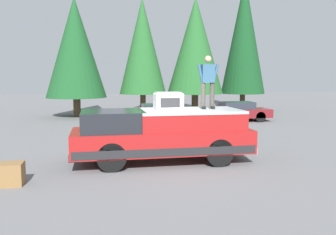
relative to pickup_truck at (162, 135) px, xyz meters
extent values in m
plane|color=slate|center=(-0.02, -0.24, -0.87)|extent=(90.00, 90.00, 0.00)
cube|color=maroon|center=(0.00, 0.01, -0.17)|extent=(2.00, 5.50, 0.70)
cube|color=#232326|center=(0.00, 0.01, -0.37)|extent=(2.01, 5.39, 0.24)
cube|color=black|center=(0.00, 1.52, 0.48)|extent=(1.84, 1.87, 0.60)
cube|color=maroon|center=(0.00, -0.87, 0.44)|extent=(1.92, 3.19, 0.52)
cube|color=#B7BABF|center=(0.00, -0.87, 0.74)|extent=(1.94, 3.19, 0.08)
cube|color=#232326|center=(0.00, 2.70, -0.44)|extent=(1.96, 0.16, 0.20)
cube|color=#B2B5BA|center=(0.00, -2.68, -0.44)|extent=(1.96, 0.16, 0.20)
cylinder|color=black|center=(-0.85, 1.60, -0.45)|extent=(0.30, 0.84, 0.84)
cylinder|color=black|center=(0.85, 1.60, -0.45)|extent=(0.30, 0.84, 0.84)
cylinder|color=black|center=(-0.85, -1.59, -0.45)|extent=(0.30, 0.84, 0.84)
cylinder|color=black|center=(0.85, -1.59, -0.45)|extent=(0.30, 0.84, 0.84)
cube|color=silver|center=(-0.19, -0.16, 1.04)|extent=(0.64, 0.84, 0.52)
cube|color=#2D2D30|center=(-0.51, -0.16, 1.04)|extent=(0.01, 0.59, 0.29)
cube|color=#99999E|center=(-0.19, -0.16, 1.32)|extent=(0.58, 0.76, 0.04)
cylinder|color=#423D38|center=(0.13, -1.67, 1.20)|extent=(0.15, 0.15, 0.84)
cube|color=black|center=(0.09, -1.67, 0.82)|extent=(0.26, 0.11, 0.08)
cylinder|color=#423D38|center=(0.13, -1.37, 1.20)|extent=(0.15, 0.15, 0.84)
cube|color=black|center=(0.09, -1.37, 0.82)|extent=(0.26, 0.11, 0.08)
cube|color=#335B7A|center=(0.13, -1.52, 1.91)|extent=(0.24, 0.40, 0.58)
sphere|color=tan|center=(0.13, -1.52, 2.36)|extent=(0.22, 0.22, 0.22)
cylinder|color=#335B7A|center=(0.10, -1.76, 1.91)|extent=(0.09, 0.23, 0.58)
cylinder|color=#335B7A|center=(0.10, -1.27, 1.91)|extent=(0.09, 0.23, 0.58)
cube|color=maroon|center=(9.31, -6.13, -0.38)|extent=(1.64, 4.10, 0.50)
cube|color=#282D38|center=(9.31, -6.23, 0.08)|extent=(1.31, 1.89, 0.42)
cylinder|color=black|center=(8.59, -4.86, -0.56)|extent=(0.20, 0.62, 0.62)
cylinder|color=black|center=(10.03, -4.86, -0.56)|extent=(0.20, 0.62, 0.62)
cylinder|color=black|center=(8.59, -7.40, -0.56)|extent=(0.20, 0.62, 0.62)
cylinder|color=black|center=(10.03, -7.40, -0.56)|extent=(0.20, 0.62, 0.62)
cube|color=white|center=(8.60, -1.31, -0.38)|extent=(1.64, 4.10, 0.50)
cube|color=#282D38|center=(8.60, -1.41, 0.08)|extent=(1.31, 1.89, 0.42)
cylinder|color=black|center=(7.88, -0.03, -0.56)|extent=(0.20, 0.62, 0.62)
cylinder|color=black|center=(9.32, -0.03, -0.56)|extent=(0.20, 0.62, 0.62)
cylinder|color=black|center=(7.88, -2.58, -0.56)|extent=(0.20, 0.62, 0.62)
cylinder|color=black|center=(9.32, -2.58, -0.56)|extent=(0.20, 0.62, 0.62)
cube|color=olive|center=(-1.67, 4.09, -0.59)|extent=(0.56, 0.56, 0.56)
cylinder|color=#4C3826|center=(15.61, -9.20, -0.21)|extent=(0.40, 0.40, 1.33)
cone|color=#14421E|center=(15.61, -9.20, 4.89)|extent=(3.36, 3.36, 8.87)
cylinder|color=#4C3826|center=(14.11, -4.93, -0.15)|extent=(0.48, 0.48, 1.44)
cone|color=#235B28|center=(14.11, -4.93, 3.96)|extent=(3.98, 3.98, 6.79)
cylinder|color=#4C3826|center=(14.10, -1.16, -0.14)|extent=(0.39, 0.39, 1.46)
cone|color=#235B28|center=(14.10, -1.16, 3.86)|extent=(3.24, 3.24, 6.55)
cylinder|color=#4C3826|center=(13.55, 3.32, -0.23)|extent=(0.47, 0.47, 1.28)
cone|color=#194C23|center=(13.55, 3.32, 3.66)|extent=(3.93, 3.93, 6.50)
camera|label=1|loc=(-10.96, 1.95, 1.83)|focal=38.49mm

